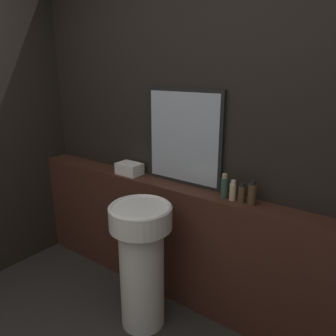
{
  "coord_description": "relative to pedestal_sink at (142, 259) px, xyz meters",
  "views": [
    {
      "loc": [
        1.26,
        -0.24,
        1.73
      ],
      "look_at": [
        -0.02,
        1.5,
        1.07
      ],
      "focal_mm": 35.0,
      "sensor_mm": 36.0,
      "label": 1
    }
  ],
  "objects": [
    {
      "name": "mirror",
      "position": [
        0.01,
        0.47,
        0.75
      ],
      "size": [
        0.62,
        0.03,
        0.69
      ],
      "color": "black",
      "rests_on": "vanity_counter"
    },
    {
      "name": "vanity_counter",
      "position": [
        0.02,
        0.4,
        -0.05
      ],
      "size": [
        2.87,
        0.19,
        0.91
      ],
      "color": "#422319",
      "rests_on": "ground_plane"
    },
    {
      "name": "wall_back",
      "position": [
        0.02,
        0.52,
        0.75
      ],
      "size": [
        8.0,
        0.06,
        2.5
      ],
      "color": "black",
      "rests_on": "ground_plane"
    },
    {
      "name": "towel_stack",
      "position": [
        -0.46,
        0.4,
        0.45
      ],
      "size": [
        0.2,
        0.14,
        0.09
      ],
      "color": "white",
      "rests_on": "vanity_counter"
    },
    {
      "name": "shampoo_bottle",
      "position": [
        0.38,
        0.4,
        0.48
      ],
      "size": [
        0.05,
        0.05,
        0.17
      ],
      "color": "#2D4C3D",
      "rests_on": "vanity_counter"
    },
    {
      "name": "pedestal_sink",
      "position": [
        0.0,
        0.0,
        0.0
      ],
      "size": [
        0.41,
        0.41,
        0.9
      ],
      "color": "white",
      "rests_on": "ground_plane"
    },
    {
      "name": "conditioner_bottle",
      "position": [
        0.45,
        0.4,
        0.47
      ],
      "size": [
        0.04,
        0.04,
        0.13
      ],
      "color": "#C6B284",
      "rests_on": "vanity_counter"
    },
    {
      "name": "body_wash_bottle",
      "position": [
        0.58,
        0.4,
        0.48
      ],
      "size": [
        0.05,
        0.05,
        0.16
      ],
      "color": "#4C3823",
      "rests_on": "vanity_counter"
    },
    {
      "name": "lotion_bottle",
      "position": [
        0.51,
        0.4,
        0.47
      ],
      "size": [
        0.04,
        0.04,
        0.13
      ],
      "color": "#4C3823",
      "rests_on": "vanity_counter"
    }
  ]
}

